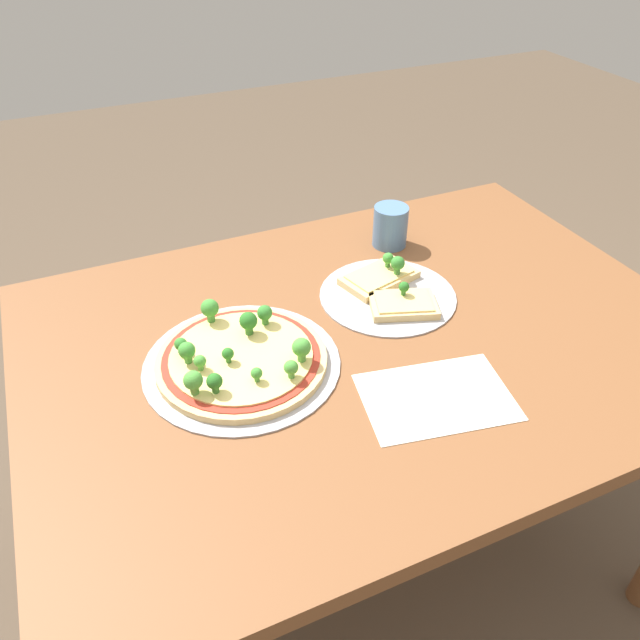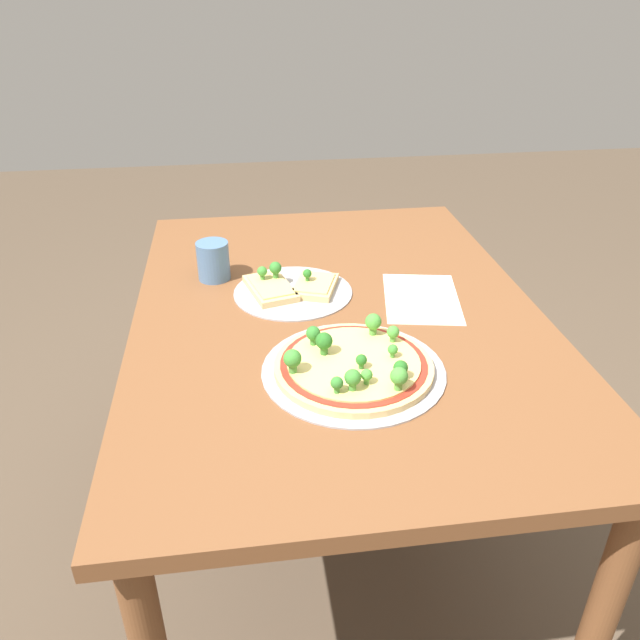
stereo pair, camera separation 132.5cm
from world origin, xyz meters
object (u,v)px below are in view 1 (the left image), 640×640
(dining_table, at_px, (365,366))
(pizza_tray_whole, at_px, (241,358))
(pizza_tray_slice, at_px, (389,290))
(drinking_cup, at_px, (390,226))

(dining_table, bearing_deg, pizza_tray_whole, -2.29)
(pizza_tray_slice, bearing_deg, dining_table, 43.17)
(pizza_tray_whole, relative_size, pizza_tray_slice, 1.25)
(pizza_tray_whole, distance_m, pizza_tray_slice, 0.37)
(pizza_tray_whole, bearing_deg, pizza_tray_slice, -166.14)
(dining_table, height_order, drinking_cup, drinking_cup)
(dining_table, xyz_separation_m, pizza_tray_whole, (0.26, -0.01, 0.10))
(pizza_tray_whole, xyz_separation_m, drinking_cup, (-0.47, -0.28, 0.03))
(dining_table, distance_m, drinking_cup, 0.38)
(dining_table, relative_size, drinking_cup, 13.38)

